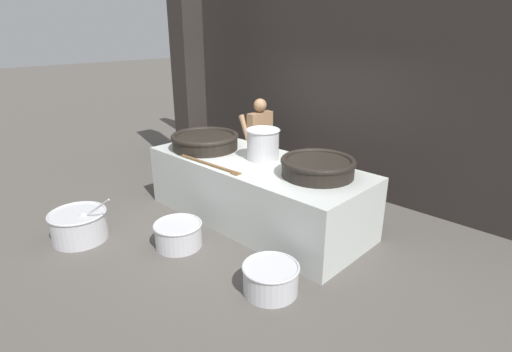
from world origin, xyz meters
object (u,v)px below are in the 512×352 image
cook (260,141)px  giant_wok_near (205,141)px  giant_wok_far (318,166)px  prep_bowl_vegetables (79,224)px  stock_pot (263,143)px  prep_bowl_extra (178,234)px  prep_bowl_meat (271,277)px

cook → giant_wok_near: bearing=83.2°
giant_wok_far → cook: bearing=155.4°
prep_bowl_vegetables → giant_wok_near: bearing=81.8°
giant_wok_far → stock_pot: (-1.02, 0.02, 0.11)m
giant_wok_far → stock_pot: stock_pot is taller
prep_bowl_vegetables → prep_bowl_extra: (1.15, 0.85, -0.04)m
giant_wok_far → prep_bowl_extra: 2.09m
cook → prep_bowl_extra: size_ratio=2.52×
stock_pot → giant_wok_near: bearing=-165.9°
giant_wok_far → prep_bowl_vegetables: bearing=-135.6°
prep_bowl_meat → giant_wok_far: bearing=105.6°
prep_bowl_vegetables → prep_bowl_extra: size_ratio=1.49×
stock_pot → prep_bowl_vegetables: (-1.34, -2.33, -0.96)m
stock_pot → prep_bowl_extra: bearing=-97.1°
stock_pot → prep_bowl_vegetables: size_ratio=0.52×
prep_bowl_meat → prep_bowl_extra: size_ratio=0.99×
prep_bowl_extra → prep_bowl_vegetables: bearing=-143.5°
cook → giant_wok_far: bearing=157.8°
giant_wok_near → prep_bowl_meat: size_ratio=1.68×
prep_bowl_vegetables → giant_wok_far: bearing=44.4°
giant_wok_far → prep_bowl_meat: size_ratio=1.54×
cook → prep_bowl_extra: 2.51m
giant_wok_far → prep_bowl_vegetables: giant_wok_far is taller
giant_wok_near → stock_pot: bearing=14.1°
giant_wok_near → prep_bowl_vegetables: (-0.30, -2.07, -0.86)m
giant_wok_near → prep_bowl_vegetables: giant_wok_near is taller
giant_wok_near → stock_pot: stock_pot is taller
giant_wok_near → prep_bowl_meat: 2.82m
giant_wok_far → prep_bowl_meat: 1.65m
prep_bowl_vegetables → prep_bowl_extra: bearing=36.5°
stock_pot → cook: 1.24m
cook → prep_bowl_vegetables: bearing=83.9°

